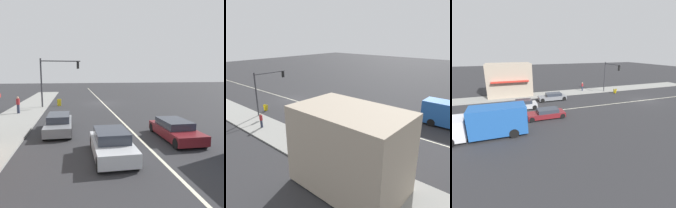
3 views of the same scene
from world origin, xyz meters
TOP-DOWN VIEW (x-y plane):
  - ground_plane at (0.00, 18.00)m, footprint 160.00×160.00m
  - sidewalk_right at (9.00, 18.50)m, footprint 4.00×73.00m
  - lane_marking_center at (0.00, 0.00)m, footprint 0.16×60.00m
  - building_corner_store at (10.59, 20.38)m, footprint 5.28×7.44m
  - traffic_signal_main at (6.12, 2.95)m, footprint 4.59×0.34m
  - pedestrian at (9.33, 6.78)m, footprint 0.34×0.34m
  - warning_aframe_sign at (5.71, 1.67)m, footprint 0.45×0.53m
  - delivery_truck at (-5.00, 23.16)m, footprint 2.44×7.50m
  - sedan_maroon at (-2.20, 16.96)m, footprint 1.85×4.46m
  - sedan_silver at (2.20, 19.20)m, footprint 1.84×3.88m
  - suv_grey at (5.00, 14.13)m, footprint 1.72×4.45m

SIDE VIEW (x-z plane):
  - ground_plane at x=0.00m, z-range 0.00..0.00m
  - lane_marking_center at x=0.00m, z-range 0.00..0.01m
  - sidewalk_right at x=9.00m, z-range 0.00..0.12m
  - warning_aframe_sign at x=5.71m, z-range 0.01..0.84m
  - sedan_maroon at x=-2.20m, z-range -0.01..1.14m
  - suv_grey at x=5.00m, z-range -0.01..1.21m
  - sedan_silver at x=2.20m, z-range -0.03..1.27m
  - pedestrian at x=9.33m, z-range 0.16..1.81m
  - delivery_truck at x=-5.00m, z-range 0.03..2.90m
  - building_corner_store at x=10.59m, z-range 0.12..5.69m
  - traffic_signal_main at x=6.12m, z-range 1.10..6.70m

